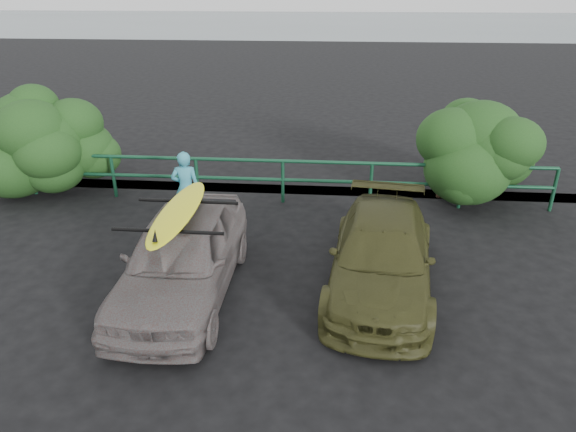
% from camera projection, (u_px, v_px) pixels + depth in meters
% --- Properties ---
extents(ground, '(80.00, 80.00, 0.00)m').
position_uv_depth(ground, '(183.00, 333.00, 7.50)').
color(ground, black).
extents(ocean, '(200.00, 200.00, 0.00)m').
position_uv_depth(ocean, '(317.00, 23.00, 61.82)').
color(ocean, slate).
rests_on(ocean, ground).
extents(guardrail, '(14.00, 0.08, 1.04)m').
position_uv_depth(guardrail, '(240.00, 180.00, 11.81)').
color(guardrail, '#124229').
rests_on(guardrail, ground).
extents(shrub_left, '(3.20, 2.40, 2.40)m').
position_uv_depth(shrub_left, '(43.00, 141.00, 12.25)').
color(shrub_left, '#20471A').
rests_on(shrub_left, ground).
extents(shrub_right, '(3.20, 2.40, 2.30)m').
position_uv_depth(shrub_right, '(460.00, 152.00, 11.61)').
color(shrub_right, '#20471A').
rests_on(shrub_right, ground).
extents(sedan, '(1.66, 4.04, 1.37)m').
position_uv_depth(sedan, '(183.00, 256.00, 8.20)').
color(sedan, '#635958').
rests_on(sedan, ground).
extents(olive_vehicle, '(2.13, 4.21, 1.17)m').
position_uv_depth(olive_vehicle, '(382.00, 256.00, 8.42)').
color(olive_vehicle, '#3A3B1A').
rests_on(olive_vehicle, ground).
extents(man, '(0.62, 0.44, 1.59)m').
position_uv_depth(man, '(186.00, 189.00, 10.55)').
color(man, teal).
rests_on(man, ground).
extents(roof_rack, '(1.67, 1.18, 0.06)m').
position_uv_depth(roof_rack, '(179.00, 215.00, 7.90)').
color(roof_rack, black).
rests_on(roof_rack, sedan).
extents(surfboard, '(0.56, 2.56, 0.08)m').
position_uv_depth(surfboard, '(178.00, 212.00, 7.88)').
color(surfboard, yellow).
rests_on(surfboard, roof_rack).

